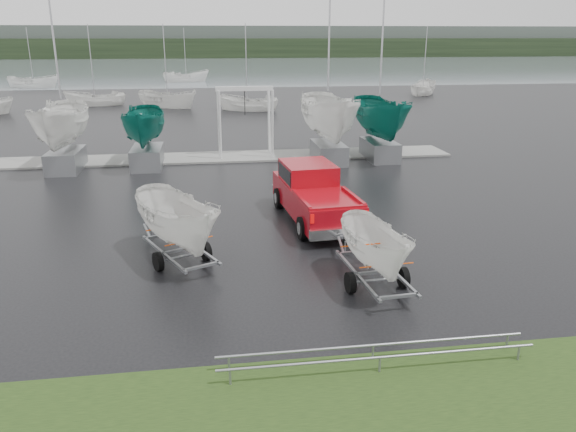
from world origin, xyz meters
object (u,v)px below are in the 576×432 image
at_px(pickup_truck, 313,192).
at_px(trailer_hitched, 378,210).
at_px(trailer_parked, 175,177).
at_px(boat_hoist, 245,112).

distance_m(pickup_truck, trailer_hitched, 6.73).
height_order(trailer_parked, boat_hoist, trailer_parked).
xyz_separation_m(pickup_truck, trailer_parked, (-5.02, -3.99, 1.75)).
xyz_separation_m(trailer_parked, boat_hoist, (3.28, 15.98, -0.15)).
distance_m(trailer_hitched, boat_hoist, 18.73).
height_order(trailer_hitched, boat_hoist, trailer_hitched).
relative_size(trailer_hitched, boat_hoist, 1.03).
relative_size(pickup_truck, boat_hoist, 1.54).
bearing_deg(pickup_truck, trailer_parked, -146.41).
xyz_separation_m(pickup_truck, trailer_hitched, (0.56, -6.59, 1.25)).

